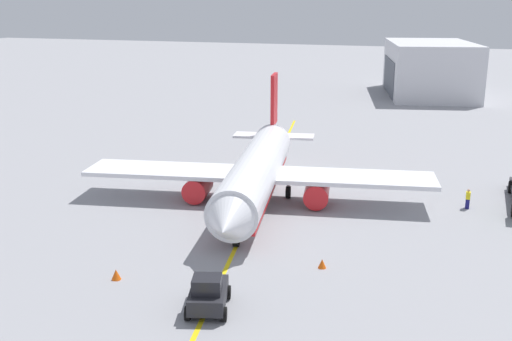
% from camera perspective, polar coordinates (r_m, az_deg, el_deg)
% --- Properties ---
extents(ground_plane, '(400.00, 400.00, 0.00)m').
position_cam_1_polar(ground_plane, '(52.56, -0.00, -3.15)').
color(ground_plane, '#939399').
extents(airplane, '(30.04, 30.72, 9.76)m').
position_cam_1_polar(airplane, '(52.21, 0.08, -0.18)').
color(airplane, white).
rests_on(airplane, ground).
extents(pushback_tug, '(4.03, 3.19, 2.20)m').
position_cam_1_polar(pushback_tug, '(34.95, -4.53, -11.45)').
color(pushback_tug, '#232328').
rests_on(pushback_tug, ground).
extents(refueling_worker, '(0.53, 0.37, 1.71)m').
position_cam_1_polar(refueling_worker, '(54.21, 19.29, -2.55)').
color(refueling_worker, navy).
rests_on(refueling_worker, ground).
extents(safety_cone_nose, '(0.61, 0.61, 0.68)m').
position_cam_1_polar(safety_cone_nose, '(39.64, -13.02, -9.49)').
color(safety_cone_nose, '#F2590F').
rests_on(safety_cone_nose, ground).
extents(safety_cone_wingtip, '(0.55, 0.55, 0.61)m').
position_cam_1_polar(safety_cone_wingtip, '(40.45, 6.24, -8.69)').
color(safety_cone_wingtip, '#F2590F').
rests_on(safety_cone_wingtip, ground).
extents(distant_hangar, '(28.90, 19.89, 9.77)m').
position_cam_1_polar(distant_hangar, '(119.09, 15.95, 9.19)').
color(distant_hangar, silver).
rests_on(distant_hangar, ground).
extents(taxi_line_marking, '(76.07, 14.91, 0.01)m').
position_cam_1_polar(taxi_line_marking, '(52.55, -0.00, -3.15)').
color(taxi_line_marking, yellow).
rests_on(taxi_line_marking, ground).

